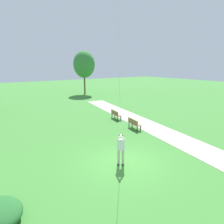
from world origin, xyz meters
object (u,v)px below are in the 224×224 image
at_px(park_bench_near_walkway, 134,123).
at_px(park_bench_far_walkway, 116,114).
at_px(tree_lakeside_far, 84,64).
at_px(person_kite_flyer, 121,147).

bearing_deg(park_bench_near_walkway, park_bench_far_walkway, 80.36).
bearing_deg(tree_lakeside_far, park_bench_near_walkway, -106.41).
bearing_deg(park_bench_near_walkway, person_kite_flyer, -137.27).
relative_size(park_bench_near_walkway, tree_lakeside_far, 0.20).
xyz_separation_m(person_kite_flyer, tree_lakeside_far, (10.85, 25.27, 4.30)).
height_order(park_bench_near_walkway, park_bench_far_walkway, same).
relative_size(person_kite_flyer, park_bench_near_walkway, 1.18).
bearing_deg(person_kite_flyer, park_bench_near_walkway, 42.73).
bearing_deg(person_kite_flyer, tree_lakeside_far, 66.76).
height_order(person_kite_flyer, tree_lakeside_far, tree_lakeside_far).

